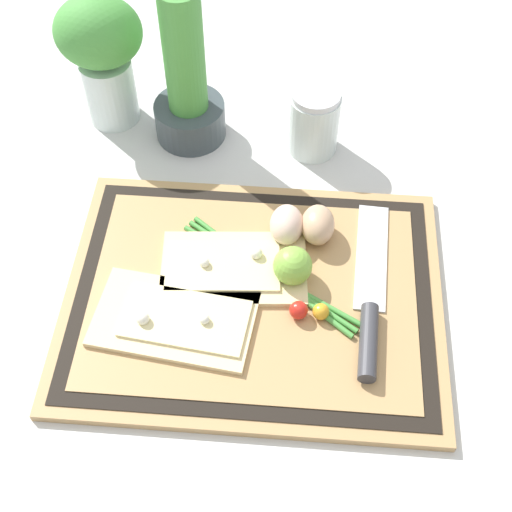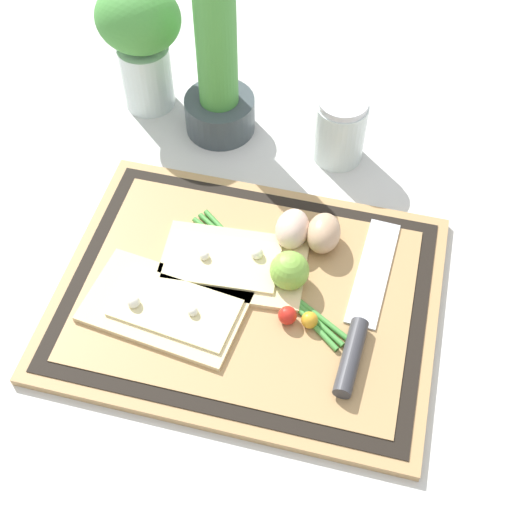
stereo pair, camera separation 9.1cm
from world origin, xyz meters
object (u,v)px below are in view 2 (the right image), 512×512
pizza_slice_near (167,307)px  cherry_tomato_red (287,315)px  egg_pink (292,229)px  knife (358,330)px  egg_brown (323,233)px  cherry_tomato_yellow (310,320)px  sauce_jar (340,133)px  herb_glass (141,37)px  herb_pot (218,83)px  pizza_slice_far (231,264)px  lime (290,270)px

pizza_slice_near → cherry_tomato_red: 0.15m
egg_pink → knife: bearing=-48.6°
egg_brown → egg_pink: same height
egg_brown → cherry_tomato_yellow: 0.13m
knife → sauce_jar: 0.32m
knife → herb_glass: (-0.39, 0.35, 0.10)m
herb_pot → pizza_slice_far: bearing=-71.4°
lime → cherry_tomato_yellow: lime is taller
cherry_tomato_red → egg_brown: bearing=81.4°
egg_pink → herb_pot: size_ratio=0.24×
pizza_slice_near → herb_glass: herb_glass is taller
cherry_tomato_yellow → sauce_jar: bearing=93.6°
knife → herb_pot: (-0.26, 0.32, 0.06)m
pizza_slice_near → herb_glass: (-0.15, 0.38, 0.10)m
pizza_slice_far → herb_pot: 0.29m
pizza_slice_near → pizza_slice_far: (0.06, 0.08, 0.00)m
egg_brown → lime: bearing=-112.7°
egg_pink → lime: bearing=-80.8°
egg_pink → herb_pot: (-0.16, 0.20, 0.05)m
pizza_slice_near → herb_pot: size_ratio=0.84×
cherry_tomato_red → cherry_tomato_yellow: (0.03, 0.00, -0.00)m
lime → herb_glass: (-0.29, 0.30, 0.08)m
cherry_tomato_red → pizza_slice_far: bearing=144.6°
knife → egg_pink: size_ratio=4.59×
knife → cherry_tomato_red: 0.09m
knife → cherry_tomato_yellow: bearing=-178.0°
pizza_slice_far → pizza_slice_near: bearing=-125.5°
pizza_slice_near → cherry_tomato_red: (0.15, 0.02, 0.01)m
pizza_slice_near → egg_pink: (0.13, 0.15, 0.02)m
knife → herb_glass: size_ratio=1.32×
pizza_slice_far → sauce_jar: bearing=68.6°
egg_brown → cherry_tomato_red: 0.13m
cherry_tomato_red → herb_glass: bearing=130.3°
pizza_slice_far → herb_pot: herb_pot is taller
egg_brown → herb_pot: (-0.20, 0.20, 0.05)m
pizza_slice_far → sauce_jar: (0.10, 0.25, 0.03)m
herb_pot → cherry_tomato_red: bearing=-61.5°
pizza_slice_near → cherry_tomato_yellow: pizza_slice_near is taller
pizza_slice_far → sauce_jar: 0.27m
pizza_slice_near → pizza_slice_far: 0.10m
pizza_slice_near → herb_glass: size_ratio=1.01×
pizza_slice_near → egg_pink: bearing=48.9°
knife → cherry_tomato_red: size_ratio=11.73×
egg_pink → cherry_tomato_red: bearing=-80.2°
pizza_slice_far → cherry_tomato_red: 0.11m
knife → egg_brown: size_ratio=4.59×
cherry_tomato_yellow → egg_pink: bearing=111.4°
pizza_slice_near → lime: size_ratio=4.15×
pizza_slice_near → knife: pizza_slice_near is taller
pizza_slice_far → lime: 0.08m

